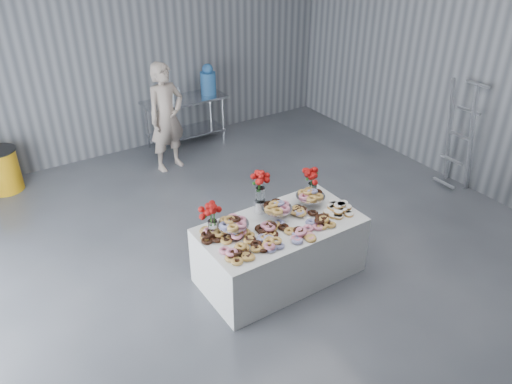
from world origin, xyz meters
TOP-DOWN VIEW (x-y plane):
  - ground at (0.00, 0.00)m, footprint 9.00×9.00m
  - room_walls at (-0.27, 0.07)m, footprint 8.04×9.04m
  - display_table at (0.20, 0.07)m, footprint 1.91×1.03m
  - prep_table at (0.89, 4.10)m, footprint 1.50×0.60m
  - donut_mounds at (0.20, 0.02)m, footprint 1.82×0.82m
  - cake_stand_left at (-0.35, 0.22)m, footprint 0.36×0.36m
  - cake_stand_mid at (0.25, 0.23)m, footprint 0.36×0.36m
  - cake_stand_right at (0.75, 0.23)m, footprint 0.36×0.36m
  - danish_pile at (0.95, -0.07)m, footprint 0.48×0.48m
  - bouquet_left at (-0.55, 0.31)m, footprint 0.26×0.26m
  - bouquet_right at (0.90, 0.38)m, footprint 0.26×0.26m
  - bouquet_center at (0.15, 0.42)m, footprint 0.26×0.26m
  - water_jug at (1.39, 4.10)m, footprint 0.28×0.28m
  - drink_bottles at (0.57, 4.00)m, footprint 0.54×0.08m
  - person at (0.26, 3.43)m, footprint 0.74×0.56m
  - trash_barrel at (-2.25, 4.10)m, footprint 0.54×0.54m
  - stepladder at (3.75, 0.41)m, footprint 0.57×0.45m

SIDE VIEW (x-z plane):
  - ground at x=0.00m, z-range 0.00..0.00m
  - trash_barrel at x=-2.25m, z-range 0.00..0.70m
  - display_table at x=0.20m, z-range 0.00..0.75m
  - prep_table at x=0.89m, z-range 0.17..1.07m
  - donut_mounds at x=0.20m, z-range 0.75..0.84m
  - danish_pile at x=0.95m, z-range 0.75..0.86m
  - stepladder at x=3.75m, z-range -0.01..1.78m
  - cake_stand_left at x=-0.35m, z-range 0.80..0.98m
  - cake_stand_mid at x=0.25m, z-range 0.80..0.98m
  - cake_stand_right at x=0.75m, z-range 0.80..0.98m
  - person at x=0.26m, z-range 0.00..1.81m
  - drink_bottles at x=0.57m, z-range 0.90..1.17m
  - bouquet_left at x=-0.55m, z-range 0.84..1.26m
  - bouquet_right at x=0.90m, z-range 0.84..1.26m
  - bouquet_center at x=0.15m, z-range 0.84..1.41m
  - water_jug at x=1.39m, z-range 0.87..1.43m
  - room_walls at x=-0.27m, z-range 0.63..4.65m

